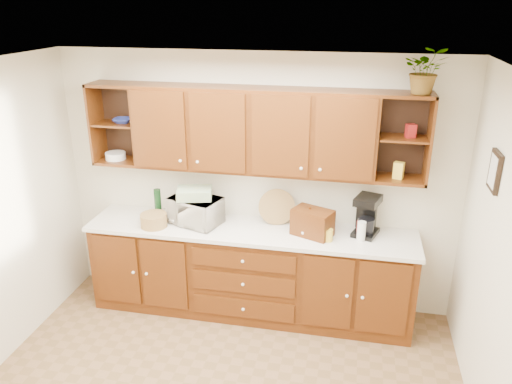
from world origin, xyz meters
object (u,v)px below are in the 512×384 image
at_px(microwave, 195,211).
at_px(potted_plant, 426,70).
at_px(bread_box, 312,223).
at_px(coffee_maker, 367,216).

bearing_deg(microwave, potted_plant, 20.34).
distance_m(microwave, potted_plant, 2.48).
height_order(bread_box, coffee_maker, coffee_maker).
bearing_deg(potted_plant, bread_box, -172.03).
xyz_separation_m(bread_box, coffee_maker, (0.50, 0.13, 0.06)).
xyz_separation_m(coffee_maker, potted_plant, (0.37, -0.01, 1.36)).
height_order(microwave, potted_plant, potted_plant).
relative_size(microwave, coffee_maker, 1.27).
bearing_deg(coffee_maker, potted_plant, 16.74).
bearing_deg(bread_box, potted_plant, 31.09).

